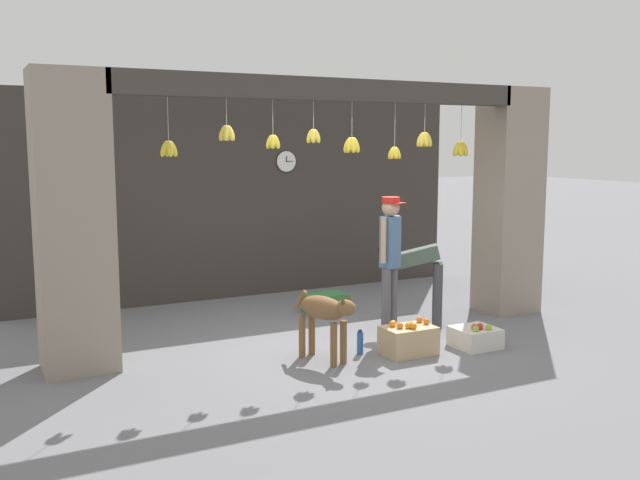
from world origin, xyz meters
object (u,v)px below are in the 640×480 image
(fruit_crate_apples, at_px, (475,337))
(dog, at_px, (325,313))
(fruit_crate_oranges, at_px, (408,340))
(wall_clock, at_px, (286,161))
(produce_box_green, at_px, (325,303))
(worker_stooping, at_px, (420,271))
(water_bottle, at_px, (360,343))
(shopkeeper, at_px, (390,255))

(fruit_crate_apples, bearing_deg, dog, 169.63)
(fruit_crate_apples, bearing_deg, fruit_crate_oranges, 171.23)
(fruit_crate_oranges, bearing_deg, wall_clock, 87.27)
(dog, relative_size, fruit_crate_oranges, 1.54)
(fruit_crate_oranges, distance_m, produce_box_green, 2.08)
(worker_stooping, bearing_deg, wall_clock, 45.43)
(worker_stooping, height_order, produce_box_green, worker_stooping)
(fruit_crate_apples, relative_size, water_bottle, 1.72)
(worker_stooping, xyz_separation_m, fruit_crate_apples, (0.04, -1.01, -0.57))
(produce_box_green, bearing_deg, shopkeeper, -82.48)
(shopkeeper, xyz_separation_m, fruit_crate_apples, (0.54, -0.89, -0.82))
(worker_stooping, bearing_deg, shopkeeper, 135.06)
(produce_box_green, distance_m, wall_clock, 2.28)
(worker_stooping, relative_size, produce_box_green, 1.91)
(water_bottle, bearing_deg, produce_box_green, 73.80)
(shopkeeper, xyz_separation_m, wall_clock, (-0.09, 2.68, 1.00))
(dog, bearing_deg, fruit_crate_apples, 61.26)
(shopkeeper, relative_size, water_bottle, 6.05)
(dog, relative_size, shopkeeper, 0.53)
(produce_box_green, bearing_deg, wall_clock, 86.59)
(water_bottle, bearing_deg, fruit_crate_oranges, -27.41)
(worker_stooping, height_order, wall_clock, wall_clock)
(fruit_crate_apples, xyz_separation_m, water_bottle, (-1.25, 0.36, 0.01))
(fruit_crate_oranges, relative_size, produce_box_green, 1.02)
(fruit_crate_apples, bearing_deg, wall_clock, 100.00)
(wall_clock, bearing_deg, fruit_crate_oranges, -92.73)
(dog, xyz_separation_m, fruit_crate_oranges, (0.90, -0.19, -0.34))
(shopkeeper, distance_m, fruit_crate_oranges, 1.13)
(shopkeeper, distance_m, wall_clock, 2.86)
(wall_clock, bearing_deg, worker_stooping, -77.00)
(worker_stooping, distance_m, wall_clock, 2.92)
(produce_box_green, relative_size, water_bottle, 2.02)
(fruit_crate_oranges, xyz_separation_m, water_bottle, (-0.45, 0.23, -0.03))
(shopkeeper, xyz_separation_m, produce_box_green, (-0.17, 1.30, -0.81))
(water_bottle, relative_size, wall_clock, 0.84)
(produce_box_green, height_order, water_bottle, water_bottle)
(fruit_crate_oranges, relative_size, fruit_crate_apples, 1.20)
(worker_stooping, distance_m, fruit_crate_apples, 1.16)
(dog, bearing_deg, wall_clock, 143.62)
(fruit_crate_apples, xyz_separation_m, wall_clock, (-0.63, 3.57, 1.83))
(produce_box_green, relative_size, wall_clock, 1.70)
(fruit_crate_oranges, bearing_deg, fruit_crate_apples, -8.77)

